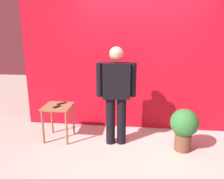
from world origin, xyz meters
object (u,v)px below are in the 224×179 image
at_px(standing_person, 116,91).
at_px(cell_phone, 57,107).
at_px(tv_remote, 62,103).
at_px(side_table, 58,112).
at_px(potted_plant, 184,126).

height_order(standing_person, cell_phone, standing_person).
relative_size(cell_phone, tv_remote, 0.85).
relative_size(side_table, tv_remote, 3.61).
xyz_separation_m(side_table, potted_plant, (2.10, -0.16, -0.09)).
relative_size(standing_person, potted_plant, 2.37).
relative_size(side_table, cell_phone, 4.26).
height_order(standing_person, side_table, standing_person).
bearing_deg(tv_remote, potted_plant, 35.60).
relative_size(standing_person, cell_phone, 11.30).
xyz_separation_m(cell_phone, potted_plant, (2.09, -0.09, -0.21)).
bearing_deg(standing_person, potted_plant, -5.88).
bearing_deg(potted_plant, standing_person, 174.12).
distance_m(side_table, potted_plant, 2.11).
distance_m(side_table, cell_phone, 0.14).
height_order(side_table, potted_plant, potted_plant).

